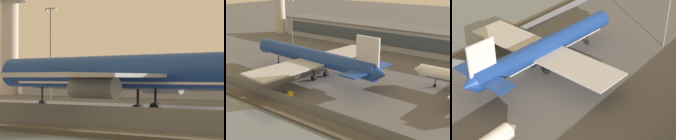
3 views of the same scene
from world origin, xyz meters
TOP-DOWN VIEW (x-y plane):
  - ground_plane at (0.00, 0.00)m, footprint 500.00×500.00m
  - shoreline_seawall at (0.00, -20.50)m, footprint 320.00×3.00m
  - perimeter_fence at (0.00, -16.00)m, footprint 280.00×0.10m
  - cargo_jet_blue at (-7.83, 4.69)m, footprint 56.68×48.84m
  - baggage_tug at (-1.49, -13.04)m, footprint 2.48×3.53m
  - control_tower at (-76.51, 51.15)m, footprint 11.33×11.33m
  - terminal_building at (-12.37, 57.23)m, footprint 115.52×15.44m
  - apron_light_mast_apron_west at (-39.66, 25.38)m, footprint 3.20×0.40m

SIDE VIEW (x-z plane):
  - ground_plane at x=0.00m, z-range 0.00..0.00m
  - shoreline_seawall at x=0.00m, z-range 0.00..0.50m
  - baggage_tug at x=-1.49m, z-range -0.09..1.71m
  - perimeter_fence at x=0.00m, z-range 0.00..2.47m
  - terminal_building at x=-12.37m, z-range 0.01..9.81m
  - cargo_jet_blue at x=-7.83m, z-range -1.90..14.17m
  - apron_light_mast_apron_west at x=-39.66m, z-range 1.29..23.06m
  - control_tower at x=-76.51m, z-range 2.81..41.23m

